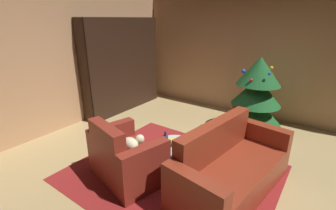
# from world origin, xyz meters

# --- Properties ---
(ground_plane) EXTENTS (6.91, 6.91, 0.00)m
(ground_plane) POSITION_xyz_m (0.00, 0.00, 0.00)
(ground_plane) COLOR tan
(wall_back) EXTENTS (5.88, 0.06, 2.65)m
(wall_back) POSITION_xyz_m (0.00, 2.83, 1.32)
(wall_back) COLOR tan
(wall_back) RESTS_ON ground
(wall_left) EXTENTS (0.06, 5.73, 2.65)m
(wall_left) POSITION_xyz_m (-2.91, 0.00, 1.32)
(wall_left) COLOR tan
(wall_left) RESTS_ON ground
(area_rug) EXTENTS (2.82, 2.42, 0.01)m
(area_rug) POSITION_xyz_m (-0.15, -0.19, 0.00)
(area_rug) COLOR maroon
(area_rug) RESTS_ON ground
(bookshelf_unit) EXTENTS (0.35, 2.19, 2.18)m
(bookshelf_unit) POSITION_xyz_m (-2.66, 1.48, 1.08)
(bookshelf_unit) COLOR black
(bookshelf_unit) RESTS_ON ground
(armchair_red) EXTENTS (1.16, 0.95, 0.89)m
(armchair_red) POSITION_xyz_m (-0.63, -0.66, 0.32)
(armchair_red) COLOR maroon
(armchair_red) RESTS_ON ground
(couch_red) EXTENTS (1.04, 1.94, 0.89)m
(couch_red) POSITION_xyz_m (0.64, -0.04, 0.31)
(couch_red) COLOR maroon
(couch_red) RESTS_ON ground
(coffee_table) EXTENTS (0.62, 0.62, 0.41)m
(coffee_table) POSITION_xyz_m (-0.19, -0.07, 0.37)
(coffee_table) COLOR black
(coffee_table) RESTS_ON ground
(book_stack_on_table) EXTENTS (0.20, 0.18, 0.07)m
(book_stack_on_table) POSITION_xyz_m (-0.20, -0.08, 0.45)
(book_stack_on_table) COLOR #334A8D
(book_stack_on_table) RESTS_ON coffee_table
(bottle_on_table) EXTENTS (0.08, 0.08, 0.26)m
(bottle_on_table) POSITION_xyz_m (-0.26, -0.23, 0.51)
(bottle_on_table) COLOR navy
(bottle_on_table) RESTS_ON coffee_table
(decorated_tree) EXTENTS (1.04, 1.04, 1.50)m
(decorated_tree) POSITION_xyz_m (0.36, 1.91, 0.77)
(decorated_tree) COLOR brown
(decorated_tree) RESTS_ON ground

